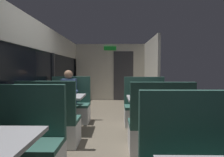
% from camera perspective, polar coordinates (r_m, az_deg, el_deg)
% --- Properties ---
extents(ground_plane, '(3.30, 9.20, 0.02)m').
position_cam_1_polar(ground_plane, '(3.76, -2.30, -17.29)').
color(ground_plane, '#665B4C').
extents(carriage_window_panel_left, '(0.09, 8.48, 2.30)m').
position_cam_1_polar(carriage_window_panel_left, '(3.89, -24.19, -0.00)').
color(carriage_window_panel_left, beige).
rests_on(carriage_window_panel_left, ground_plane).
extents(carriage_end_bulkhead, '(2.90, 0.11, 2.30)m').
position_cam_1_polar(carriage_end_bulkhead, '(7.72, -0.16, 1.86)').
color(carriage_end_bulkhead, beige).
rests_on(carriage_end_bulkhead, ground_plane).
extents(carriage_aisle_panel_right, '(0.08, 2.40, 2.30)m').
position_cam_1_polar(carriage_aisle_panel_right, '(6.64, 11.75, 1.71)').
color(carriage_aisle_panel_right, beige).
rests_on(carriage_aisle_panel_right, ground_plane).
extents(bench_near_window_facing_entry, '(0.95, 0.50, 1.10)m').
position_cam_1_polar(bench_near_window_facing_entry, '(2.58, -25.78, -19.28)').
color(bench_near_window_facing_entry, silver).
rests_on(bench_near_window_facing_entry, ground_plane).
extents(dining_table_mid_window, '(0.90, 0.70, 0.74)m').
position_cam_1_polar(dining_table_mid_window, '(4.00, -15.09, -6.52)').
color(dining_table_mid_window, '#9E9EA3').
rests_on(dining_table_mid_window, ground_plane).
extents(bench_mid_window_facing_end, '(0.95, 0.50, 1.10)m').
position_cam_1_polar(bench_mid_window_facing_end, '(3.42, -18.33, -13.56)').
color(bench_mid_window_facing_end, silver).
rests_on(bench_mid_window_facing_end, ground_plane).
extents(bench_mid_window_facing_entry, '(0.95, 0.50, 1.10)m').
position_cam_1_polar(bench_mid_window_facing_entry, '(4.72, -12.68, -8.87)').
color(bench_mid_window_facing_entry, silver).
rests_on(bench_mid_window_facing_entry, ground_plane).
extents(dining_table_rear_aisle, '(0.90, 0.70, 0.74)m').
position_cam_1_polar(dining_table_rear_aisle, '(3.72, 11.77, -7.20)').
color(dining_table_rear_aisle, '#9E9EA3').
rests_on(dining_table_rear_aisle, ground_plane).
extents(bench_rear_aisle_facing_end, '(0.95, 0.50, 1.10)m').
position_cam_1_polar(bench_rear_aisle_facing_end, '(3.13, 14.21, -15.08)').
color(bench_rear_aisle_facing_end, silver).
rests_on(bench_rear_aisle_facing_end, ground_plane).
extents(bench_rear_aisle_facing_entry, '(0.95, 0.50, 1.10)m').
position_cam_1_polar(bench_rear_aisle_facing_entry, '(4.45, 10.00, -9.56)').
color(bench_rear_aisle_facing_entry, silver).
rests_on(bench_rear_aisle_facing_entry, ground_plane).
extents(seated_passenger, '(0.47, 0.55, 1.26)m').
position_cam_1_polar(seated_passenger, '(4.61, -12.92, -6.51)').
color(seated_passenger, '#26262D').
rests_on(seated_passenger, ground_plane).
extents(coffee_cup_primary, '(0.07, 0.07, 0.09)m').
position_cam_1_polar(coffee_cup_primary, '(3.74, 14.87, -4.92)').
color(coffee_cup_primary, white).
rests_on(coffee_cup_primary, dining_table_rear_aisle).
extents(coffee_cup_secondary, '(0.07, 0.07, 0.09)m').
position_cam_1_polar(coffee_cup_secondary, '(4.09, -12.60, -4.22)').
color(coffee_cup_secondary, white).
rests_on(coffee_cup_secondary, dining_table_mid_window).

